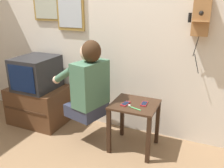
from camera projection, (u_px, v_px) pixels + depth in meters
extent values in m
cube|color=beige|center=(113.00, 26.00, 2.74)|extent=(6.80, 0.05, 2.55)
cube|color=#382316|center=(135.00, 104.00, 2.48)|extent=(0.47, 0.44, 0.02)
cube|color=black|center=(109.00, 131.00, 2.48)|extent=(0.04, 0.04, 0.51)
cube|color=black|center=(148.00, 140.00, 2.32)|extent=(0.04, 0.04, 0.51)
cube|color=black|center=(122.00, 116.00, 2.82)|extent=(0.04, 0.04, 0.51)
cube|color=black|center=(157.00, 123.00, 2.66)|extent=(0.04, 0.04, 0.51)
cube|color=#2D3347|center=(87.00, 109.00, 2.68)|extent=(0.44, 0.45, 0.14)
cube|color=#426B51|center=(90.00, 84.00, 2.53)|extent=(0.31, 0.43, 0.49)
sphere|color=#DBAD8E|center=(89.00, 52.00, 2.42)|extent=(0.20, 0.20, 0.20)
ellipsoid|color=#382314|center=(91.00, 51.00, 2.40)|extent=(0.25, 0.25, 0.23)
cylinder|color=#426B51|center=(63.00, 75.00, 2.51)|extent=(0.30, 0.15, 0.22)
cylinder|color=#426B51|center=(85.00, 69.00, 2.76)|extent=(0.30, 0.15, 0.22)
sphere|color=#DBAD8E|center=(57.00, 80.00, 2.61)|extent=(0.09, 0.09, 0.09)
sphere|color=#DBAD8E|center=(78.00, 73.00, 2.86)|extent=(0.09, 0.09, 0.09)
cube|color=#51331E|center=(40.00, 104.00, 3.16)|extent=(0.71, 0.54, 0.48)
cube|color=#392315|center=(25.00, 111.00, 2.91)|extent=(0.64, 0.01, 0.02)
cube|color=#232326|center=(37.00, 73.00, 2.98)|extent=(0.46, 0.52, 0.41)
cube|color=#0C1938|center=(21.00, 79.00, 2.76)|extent=(0.37, 0.01, 0.32)
cube|color=#9E6B3D|center=(201.00, 16.00, 2.26)|extent=(0.16, 0.11, 0.38)
cube|color=#9E6B3D|center=(200.00, 22.00, 2.21)|extent=(0.15, 0.07, 0.03)
cone|color=black|center=(201.00, 13.00, 2.16)|extent=(0.04, 0.05, 0.04)
cylinder|color=black|center=(190.00, 18.00, 2.31)|extent=(0.03, 0.03, 0.09)
cylinder|color=black|center=(196.00, 46.00, 2.35)|extent=(0.04, 0.04, 0.22)
cylinder|color=black|center=(196.00, 64.00, 2.41)|extent=(0.07, 0.06, 0.19)
cube|color=olive|center=(46.00, 5.00, 2.97)|extent=(0.38, 0.02, 0.37)
cube|color=#A8AD99|center=(46.00, 5.00, 2.96)|extent=(0.33, 0.01, 0.32)
cube|color=olive|center=(70.00, 0.00, 2.81)|extent=(0.37, 0.03, 0.72)
cube|color=#B2BCC6|center=(69.00, 0.00, 2.80)|extent=(0.32, 0.01, 0.65)
cube|color=maroon|center=(126.00, 104.00, 2.46)|extent=(0.08, 0.13, 0.01)
cube|color=black|center=(126.00, 103.00, 2.46)|extent=(0.06, 0.10, 0.00)
cube|color=maroon|center=(144.00, 104.00, 2.46)|extent=(0.07, 0.13, 0.01)
cube|color=black|center=(144.00, 103.00, 2.46)|extent=(0.06, 0.10, 0.00)
cylinder|color=#4CBF66|center=(134.00, 108.00, 2.36)|extent=(0.15, 0.06, 0.01)
cube|color=white|center=(129.00, 105.00, 2.39)|extent=(0.03, 0.02, 0.01)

